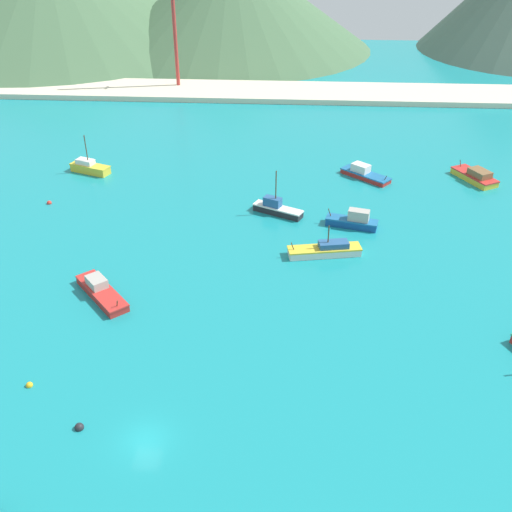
% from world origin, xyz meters
% --- Properties ---
extents(ground, '(260.00, 280.00, 0.50)m').
position_xyz_m(ground, '(0.00, 30.00, -0.25)').
color(ground, teal).
extents(fishing_boat_1, '(10.14, 4.03, 4.45)m').
position_xyz_m(fishing_boat_1, '(17.39, 32.85, 0.76)').
color(fishing_boat_1, silver).
rests_on(fishing_boat_1, ground).
extents(fishing_boat_6, '(6.82, 8.88, 2.24)m').
position_xyz_m(fishing_boat_6, '(43.64, 58.53, 0.84)').
color(fishing_boat_6, gold).
rests_on(fishing_boat_6, ground).
extents(fishing_boat_7, '(8.27, 8.90, 2.12)m').
position_xyz_m(fishing_boat_7, '(-10.16, 21.58, 0.71)').
color(fishing_boat_7, red).
rests_on(fishing_boat_7, ground).
extents(fishing_boat_8, '(7.49, 4.65, 6.76)m').
position_xyz_m(fishing_boat_8, '(-22.68, 57.98, 0.92)').
color(fishing_boat_8, gold).
rests_on(fishing_boat_8, ground).
extents(fishing_boat_11, '(8.47, 7.82, 2.21)m').
position_xyz_m(fishing_boat_11, '(24.95, 58.66, 0.75)').
color(fishing_boat_11, red).
rests_on(fishing_boat_11, ground).
extents(fishing_boat_13, '(7.88, 5.10, 6.98)m').
position_xyz_m(fishing_boat_13, '(10.39, 44.41, 0.90)').
color(fishing_boat_13, '#232328').
rests_on(fishing_boat_13, ground).
extents(fishing_boat_15, '(7.80, 3.86, 2.78)m').
position_xyz_m(fishing_boat_15, '(21.71, 41.00, 1.00)').
color(fishing_boat_15, '#14478C').
rests_on(fishing_boat_15, ground).
extents(buoy_0, '(0.85, 0.85, 0.85)m').
position_xyz_m(buoy_0, '(-6.31, 0.97, 0.15)').
color(buoy_0, '#232328').
rests_on(buoy_0, ground).
extents(buoy_1, '(0.75, 0.75, 0.75)m').
position_xyz_m(buoy_1, '(-25.46, 45.59, 0.13)').
color(buoy_1, red).
rests_on(buoy_1, ground).
extents(buoy_2, '(0.68, 0.68, 0.68)m').
position_xyz_m(buoy_2, '(-12.98, 6.02, 0.12)').
color(buoy_2, gold).
rests_on(buoy_2, ground).
extents(beach_strip, '(247.00, 15.57, 1.20)m').
position_xyz_m(beach_strip, '(0.00, 106.45, 0.60)').
color(beach_strip, beige).
rests_on(beach_strip, ground).
extents(radio_tower, '(3.43, 2.75, 34.32)m').
position_xyz_m(radio_tower, '(-15.90, 108.99, 17.50)').
color(radio_tower, '#B7332D').
rests_on(radio_tower, ground).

